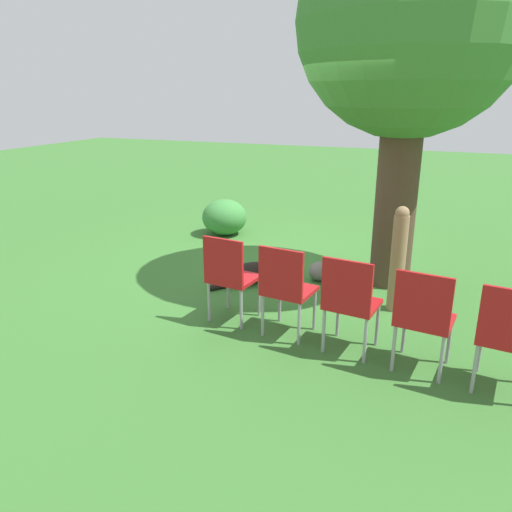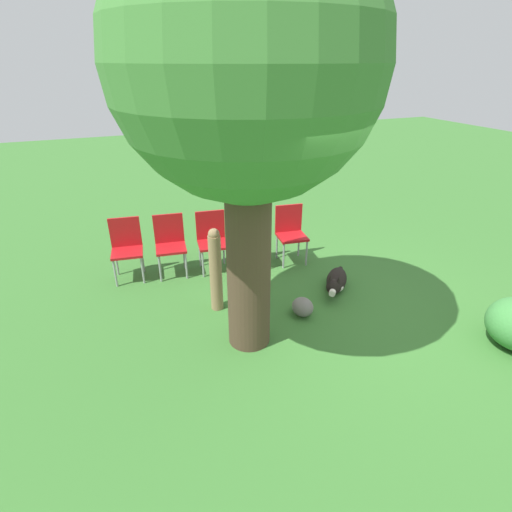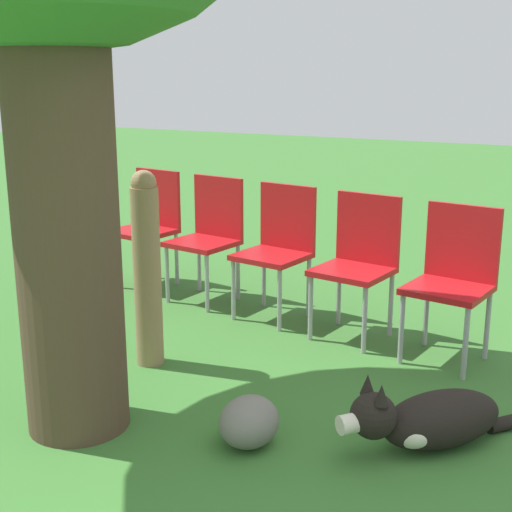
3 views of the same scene
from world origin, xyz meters
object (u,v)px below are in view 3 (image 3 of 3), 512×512
object	(u,v)px
fence_post	(147,268)
red_chair_0	(454,273)
dog	(428,420)
red_chair_2	(279,242)
red_chair_4	(149,220)
red_chair_1	(359,256)
red_chair_3	(209,230)

from	to	relation	value
fence_post	red_chair_0	distance (m)	1.77
dog	red_chair_2	distance (m)	1.97
fence_post	red_chair_4	distance (m)	1.63
dog	red_chair_4	distance (m)	3.08
dog	red_chair_2	world-z (taller)	red_chair_2
dog	red_chair_4	xyz separation A→B (m)	(1.51, 2.66, 0.38)
red_chair_4	dog	bearing A→B (deg)	67.93
red_chair_1	red_chair_3	distance (m)	1.25
dog	red_chair_0	bearing A→B (deg)	-131.48
red_chair_0	red_chair_3	bearing A→B (deg)	-91.38
fence_post	red_chair_2	world-z (taller)	fence_post
dog	red_chair_4	bearing A→B (deg)	-80.17
red_chair_1	red_chair_2	xyz separation A→B (m)	(0.10, 0.62, 0.00)
red_chair_3	red_chair_0	bearing A→B (deg)	88.62
red_chair_3	red_chair_4	xyz separation A→B (m)	(0.10, 0.62, 0.00)
red_chair_0	red_chair_3	world-z (taller)	same
fence_post	red_chair_1	world-z (taller)	fence_post
red_chair_2	dog	bearing A→B (deg)	54.68
fence_post	red_chair_3	distance (m)	1.26
red_chair_0	red_chair_3	size ratio (longest dim) A/B	1.00
red_chair_0	red_chair_1	size ratio (longest dim) A/B	1.00
red_chair_4	red_chair_0	bearing A→B (deg)	88.62
red_chair_3	fence_post	bearing A→B (deg)	23.38
red_chair_0	red_chair_1	distance (m)	0.63
red_chair_4	red_chair_1	bearing A→B (deg)	88.62
dog	red_chair_3	bearing A→B (deg)	-85.30
red_chair_3	dog	bearing A→B (deg)	62.80
dog	fence_post	size ratio (longest dim) A/B	0.78
fence_post	red_chair_0	xyz separation A→B (m)	(0.93, -1.51, -0.05)
red_chair_2	red_chair_4	xyz separation A→B (m)	(0.19, 1.24, 0.00)
dog	red_chair_4	world-z (taller)	red_chair_4
red_chair_0	red_chair_4	size ratio (longest dim) A/B	1.00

